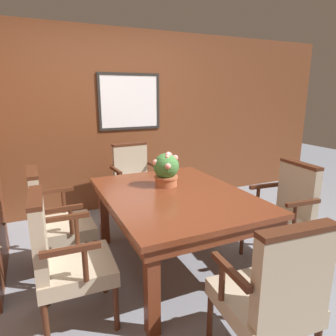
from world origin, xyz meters
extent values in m
plane|color=gray|center=(0.00, 0.00, 0.00)|extent=(14.00, 14.00, 0.00)
cube|color=brown|center=(0.00, 1.88, 1.23)|extent=(7.20, 0.06, 2.45)
cube|color=white|center=(0.21, 1.84, 1.50)|extent=(0.80, 0.01, 0.69)
cube|color=#282623|center=(0.21, 1.83, 1.86)|extent=(0.87, 0.02, 0.04)
cube|color=#282623|center=(0.21, 1.83, 1.13)|extent=(0.87, 0.02, 0.04)
cube|color=#282623|center=(-0.21, 1.83, 1.50)|extent=(0.04, 0.02, 0.69)
cube|color=#282623|center=(0.63, 1.83, 1.50)|extent=(0.03, 0.02, 0.69)
cube|color=maroon|center=(-0.44, -0.59, 0.34)|extent=(0.09, 0.09, 0.68)
cube|color=maroon|center=(0.58, -0.59, 0.34)|extent=(0.09, 0.09, 0.68)
cube|color=maroon|center=(-0.44, 0.82, 0.34)|extent=(0.09, 0.09, 0.68)
cube|color=maroon|center=(0.58, 0.82, 0.34)|extent=(0.09, 0.09, 0.68)
cube|color=maroon|center=(0.07, 0.11, 0.64)|extent=(1.17, 1.57, 0.09)
cube|color=maroon|center=(0.07, 0.11, 0.71)|extent=(1.23, 1.63, 0.04)
cylinder|color=#472314|center=(0.32, -0.84, 0.18)|extent=(0.04, 0.04, 0.35)
cylinder|color=#472314|center=(-0.12, -0.81, 0.18)|extent=(0.04, 0.04, 0.35)
cube|color=tan|center=(0.09, -1.05, 0.41)|extent=(0.54, 0.55, 0.11)
cube|color=tan|center=(0.07, -1.27, 0.71)|extent=(0.47, 0.12, 0.49)
cube|color=#472314|center=(0.07, -1.27, 0.97)|extent=(0.47, 0.12, 0.03)
cylinder|color=#472314|center=(0.35, -1.03, 0.58)|extent=(0.04, 0.04, 0.23)
cube|color=#472314|center=(0.34, -1.11, 0.69)|extent=(0.06, 0.36, 0.04)
cylinder|color=#472314|center=(-0.17, -0.99, 0.58)|extent=(0.04, 0.04, 0.23)
cube|color=#472314|center=(-0.18, -1.07, 0.69)|extent=(0.06, 0.36, 0.04)
cylinder|color=#472314|center=(-0.66, -0.46, 0.18)|extent=(0.04, 0.04, 0.35)
cylinder|color=#472314|center=(-0.64, -0.02, 0.18)|extent=(0.04, 0.04, 0.35)
cylinder|color=#472314|center=(-1.11, -0.44, 0.18)|extent=(0.04, 0.04, 0.35)
cylinder|color=#472314|center=(-1.09, 0.00, 0.18)|extent=(0.04, 0.04, 0.35)
cube|color=tan|center=(-0.87, -0.23, 0.41)|extent=(0.53, 0.52, 0.11)
cube|color=tan|center=(-1.09, -0.22, 0.71)|extent=(0.10, 0.46, 0.49)
cube|color=#472314|center=(-1.09, -0.22, 0.97)|extent=(0.11, 0.46, 0.03)
cylinder|color=#472314|center=(-0.85, -0.49, 0.58)|extent=(0.04, 0.04, 0.23)
cube|color=#472314|center=(-0.92, -0.49, 0.69)|extent=(0.36, 0.05, 0.04)
cylinder|color=#472314|center=(-0.82, 0.03, 0.58)|extent=(0.04, 0.04, 0.23)
cube|color=#472314|center=(-0.90, 0.03, 0.69)|extent=(0.36, 0.05, 0.04)
cylinder|color=#472314|center=(-0.11, 1.02, 0.18)|extent=(0.04, 0.04, 0.35)
cylinder|color=#472314|center=(0.33, 1.06, 0.18)|extent=(0.04, 0.04, 0.35)
cylinder|color=#472314|center=(-0.15, 1.47, 0.18)|extent=(0.04, 0.04, 0.35)
cylinder|color=#472314|center=(0.29, 1.51, 0.18)|extent=(0.04, 0.04, 0.35)
cube|color=tan|center=(0.09, 1.26, 0.41)|extent=(0.54, 0.55, 0.11)
cube|color=tan|center=(0.07, 1.48, 0.71)|extent=(0.47, 0.11, 0.49)
cube|color=#472314|center=(0.07, 1.48, 0.97)|extent=(0.47, 0.12, 0.03)
cylinder|color=#472314|center=(-0.17, 1.21, 0.58)|extent=(0.04, 0.04, 0.23)
cube|color=#472314|center=(-0.17, 1.28, 0.69)|extent=(0.06, 0.36, 0.04)
cylinder|color=#472314|center=(0.35, 1.25, 0.58)|extent=(0.04, 0.04, 0.23)
cube|color=#472314|center=(0.34, 1.32, 0.69)|extent=(0.06, 0.36, 0.04)
cylinder|color=#472314|center=(0.78, 0.00, 0.18)|extent=(0.04, 0.04, 0.35)
cylinder|color=#472314|center=(0.74, -0.44, 0.18)|extent=(0.04, 0.04, 0.35)
cylinder|color=#472314|center=(1.23, -0.04, 0.18)|extent=(0.04, 0.04, 0.35)
cylinder|color=#472314|center=(1.19, -0.47, 0.18)|extent=(0.04, 0.04, 0.35)
cube|color=tan|center=(0.99, -0.24, 0.41)|extent=(0.55, 0.54, 0.11)
cube|color=tan|center=(1.20, -0.25, 0.71)|extent=(0.12, 0.47, 0.49)
cube|color=#472314|center=(1.20, -0.25, 0.97)|extent=(0.13, 0.47, 0.03)
cylinder|color=#472314|center=(0.97, 0.03, 0.58)|extent=(0.04, 0.04, 0.23)
cube|color=#472314|center=(1.05, 0.02, 0.69)|extent=(0.36, 0.07, 0.04)
cylinder|color=#472314|center=(0.93, -0.49, 0.58)|extent=(0.04, 0.04, 0.23)
cube|color=#472314|center=(1.00, -0.50, 0.69)|extent=(0.36, 0.07, 0.04)
cylinder|color=#472314|center=(-0.65, 0.27, 0.18)|extent=(0.04, 0.04, 0.35)
cylinder|color=#472314|center=(-0.66, 0.71, 0.18)|extent=(0.04, 0.04, 0.35)
cylinder|color=#472314|center=(-1.11, 0.26, 0.18)|extent=(0.04, 0.04, 0.35)
cylinder|color=#472314|center=(-1.11, 0.70, 0.18)|extent=(0.04, 0.04, 0.35)
cube|color=tan|center=(-0.88, 0.49, 0.41)|extent=(0.52, 0.51, 0.11)
cube|color=tan|center=(-1.10, 0.48, 0.71)|extent=(0.09, 0.46, 0.49)
cube|color=#472314|center=(-1.10, 0.48, 0.97)|extent=(0.09, 0.46, 0.03)
cylinder|color=#472314|center=(-0.84, 0.23, 0.58)|extent=(0.04, 0.04, 0.23)
cube|color=#472314|center=(-0.92, 0.23, 0.69)|extent=(0.36, 0.04, 0.04)
cylinder|color=#472314|center=(-0.85, 0.75, 0.58)|extent=(0.04, 0.04, 0.23)
cube|color=#472314|center=(-0.92, 0.75, 0.69)|extent=(0.36, 0.04, 0.04)
cylinder|color=#B2603D|center=(0.09, 0.35, 0.78)|extent=(0.21, 0.21, 0.10)
cylinder|color=#B2603D|center=(0.09, 0.35, 0.82)|extent=(0.23, 0.23, 0.02)
sphere|color=#427F3D|center=(0.09, 0.35, 0.93)|extent=(0.25, 0.25, 0.25)
sphere|color=#F6A299|center=(0.13, 0.39, 1.03)|extent=(0.06, 0.06, 0.06)
sphere|color=pink|center=(0.17, 0.31, 1.01)|extent=(0.06, 0.06, 0.06)
sphere|color=#F3A59D|center=(0.09, 0.31, 1.04)|extent=(0.05, 0.05, 0.05)
sphere|color=pink|center=(0.05, 0.46, 0.96)|extent=(0.05, 0.05, 0.05)
sphere|color=#FBA681|center=(-0.03, 0.35, 0.96)|extent=(0.05, 0.05, 0.05)
sphere|color=#EAA58D|center=(0.07, 0.29, 1.03)|extent=(0.04, 0.04, 0.04)
sphere|color=pink|center=(0.05, 0.24, 0.95)|extent=(0.06, 0.06, 0.06)
sphere|color=pink|center=(0.12, 0.33, 1.04)|extent=(0.04, 0.04, 0.04)
sphere|color=#F4A096|center=(-0.02, 0.36, 0.97)|extent=(0.05, 0.05, 0.05)
sphere|color=#4C422D|center=(-1.40, 0.35, 0.39)|extent=(0.03, 0.03, 0.03)
sphere|color=#4C422D|center=(-1.40, 0.85, 0.39)|extent=(0.03, 0.03, 0.03)
camera|label=1|loc=(-1.07, -2.22, 1.62)|focal=32.00mm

